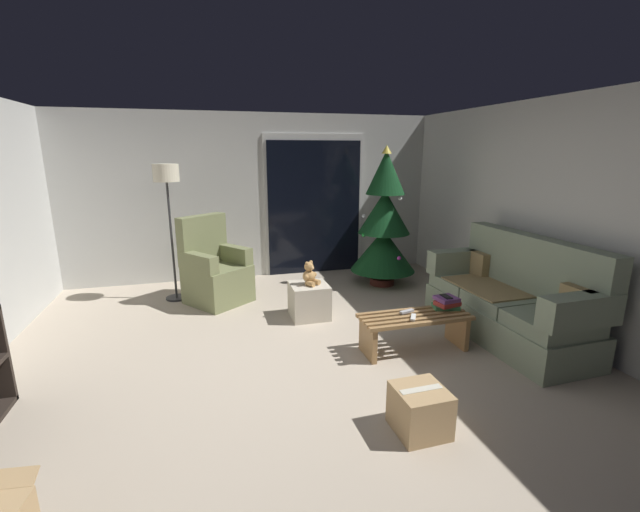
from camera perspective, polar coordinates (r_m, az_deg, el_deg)
name	(u,v)px	position (r m, az deg, el deg)	size (l,w,h in m)	color
ground_plane	(298,364)	(4.06, -2.95, -14.48)	(7.00, 7.00, 0.00)	#B2A38E
wall_back	(255,197)	(6.62, -8.82, 7.96)	(5.72, 0.12, 2.50)	beige
wall_right	(566,219)	(5.06, 30.46, 4.32)	(0.12, 6.00, 2.50)	beige
patio_door_frame	(314,205)	(6.74, -0.77, 6.94)	(1.60, 0.02, 2.20)	silver
patio_door_glass	(315,208)	(6.73, -0.73, 6.50)	(1.50, 0.02, 2.10)	black
couch	(511,300)	(4.91, 24.53, -5.53)	(0.84, 1.96, 1.08)	gray
coffee_table	(414,327)	(4.31, 12.71, -9.35)	(1.10, 0.40, 0.37)	#9E7547
remote_white	(413,317)	(4.17, 12.57, -8.16)	(0.04, 0.16, 0.02)	silver
remote_silver	(407,311)	(4.30, 11.74, -7.40)	(0.04, 0.16, 0.02)	#ADADB2
book_stack	(446,303)	(4.49, 16.83, -6.14)	(0.28, 0.24, 0.12)	#337042
cell_phone	(446,296)	(4.48, 16.80, -5.29)	(0.07, 0.14, 0.01)	black
christmas_tree	(384,225)	(6.15, 8.69, 4.17)	(0.95, 0.95, 2.02)	#4C1E19
armchair	(215,272)	(5.65, -14.11, -2.13)	(0.96, 0.96, 1.13)	olive
floor_lamp	(167,186)	(5.72, -20.09, 8.90)	(0.32, 0.32, 1.78)	#2D2D30
ottoman	(309,301)	(5.03, -1.49, -6.09)	(0.44, 0.44, 0.41)	beige
teddy_bear_honey	(310,275)	(4.92, -1.42, -2.56)	(0.21, 0.22, 0.29)	tan
cardboard_box_taped_mid_floor	(420,410)	(3.23, 13.43, -19.73)	(0.36, 0.37, 0.33)	tan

